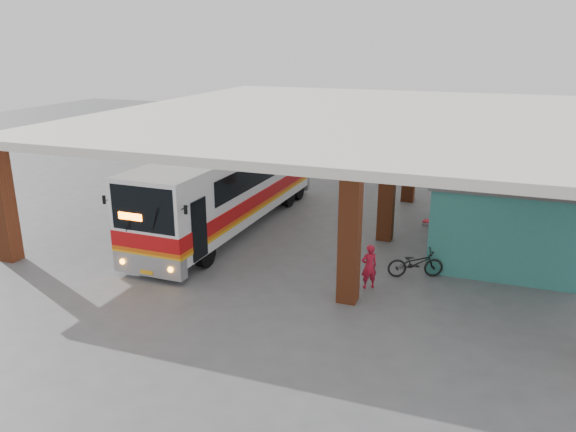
{
  "coord_description": "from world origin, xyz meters",
  "views": [
    {
      "loc": [
        6.77,
        -18.57,
        7.82
      ],
      "look_at": [
        -0.09,
        0.0,
        1.54
      ],
      "focal_mm": 35.0,
      "sensor_mm": 36.0,
      "label": 1
    }
  ],
  "objects_px": {
    "coach_bus": "(231,185)",
    "pedestrian": "(369,266)",
    "red_chair": "(430,219)",
    "motorcycle": "(415,263)"
  },
  "relations": [
    {
      "from": "coach_bus",
      "to": "pedestrian",
      "type": "xyz_separation_m",
      "value": [
        6.93,
        -4.15,
        -1.09
      ]
    },
    {
      "from": "pedestrian",
      "to": "red_chair",
      "type": "distance_m",
      "value": 7.28
    },
    {
      "from": "coach_bus",
      "to": "red_chair",
      "type": "relative_size",
      "value": 18.11
    },
    {
      "from": "motorcycle",
      "to": "red_chair",
      "type": "xyz_separation_m",
      "value": [
        -0.19,
        5.75,
        -0.17
      ]
    },
    {
      "from": "motorcycle",
      "to": "coach_bus",
      "type": "bearing_deg",
      "value": 49.47
    },
    {
      "from": "pedestrian",
      "to": "coach_bus",
      "type": "bearing_deg",
      "value": -67.5
    },
    {
      "from": "coach_bus",
      "to": "red_chair",
      "type": "bearing_deg",
      "value": 21.76
    },
    {
      "from": "pedestrian",
      "to": "motorcycle",
      "type": "bearing_deg",
      "value": -168.67
    },
    {
      "from": "red_chair",
      "to": "pedestrian",
      "type": "bearing_deg",
      "value": -88.72
    },
    {
      "from": "motorcycle",
      "to": "pedestrian",
      "type": "relative_size",
      "value": 1.27
    }
  ]
}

